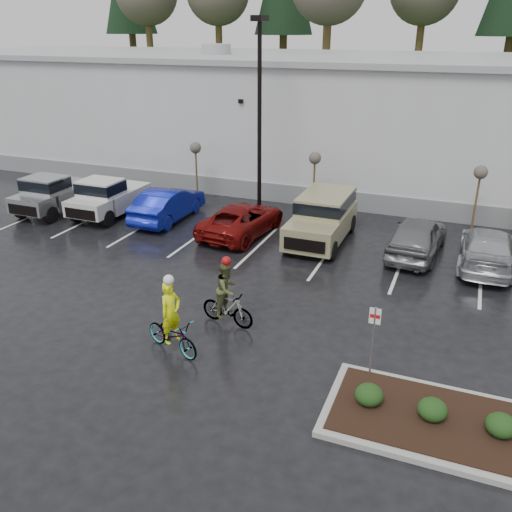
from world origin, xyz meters
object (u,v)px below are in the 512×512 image
at_px(pickup_silver, 59,191).
at_px(car_blue, 168,204).
at_px(cyclist_hivis, 172,328).
at_px(cyclist_olive, 227,300).
at_px(car_red, 242,219).
at_px(sapling_east, 480,176).
at_px(sapling_mid, 315,162).
at_px(car_grey, 417,236).
at_px(pickup_white, 113,195).
at_px(lamppost, 260,99).
at_px(car_far_silver, 488,248).
at_px(suv_tan, 322,219).
at_px(sapling_west, 196,151).
at_px(fire_lane_sign, 373,335).

bearing_deg(pickup_silver, car_blue, 6.44).
height_order(cyclist_hivis, cyclist_olive, cyclist_hivis).
relative_size(car_blue, car_red, 0.95).
xyz_separation_m(pickup_silver, car_red, (10.12, 0.16, -0.27)).
bearing_deg(car_blue, sapling_east, -167.31).
xyz_separation_m(sapling_mid, car_grey, (5.42, -3.37, -1.91)).
bearing_deg(sapling_mid, pickup_white, -159.92).
distance_m(sapling_mid, cyclist_hivis, 13.65).
relative_size(car_blue, car_grey, 1.01).
height_order(lamppost, car_far_silver, lamppost).
bearing_deg(cyclist_olive, sapling_mid, 11.40).
height_order(sapling_mid, car_red, sapling_mid).
height_order(car_far_silver, cyclist_hivis, cyclist_hivis).
xyz_separation_m(lamppost, car_far_silver, (10.64, -2.49, -4.94)).
relative_size(sapling_mid, cyclist_hivis, 1.31).
distance_m(sapling_east, car_blue, 14.39).
relative_size(lamppost, sapling_mid, 2.88).
height_order(suv_tan, cyclist_hivis, cyclist_hivis).
bearing_deg(pickup_silver, cyclist_olive, -30.24).
bearing_deg(sapling_west, car_grey, -15.81).
xyz_separation_m(sapling_east, car_blue, (-13.87, -3.31, -1.93)).
bearing_deg(car_blue, pickup_white, 1.92).
relative_size(lamppost, car_red, 1.81).
relative_size(cyclist_hivis, cyclist_olive, 1.05).
height_order(car_grey, cyclist_olive, cyclist_olive).
relative_size(fire_lane_sign, cyclist_hivis, 0.90).
xyz_separation_m(car_far_silver, cyclist_olive, (-7.60, -8.01, 0.11)).
xyz_separation_m(sapling_mid, fire_lane_sign, (5.30, -12.80, -1.32)).
bearing_deg(car_blue, car_grey, 178.96).
distance_m(fire_lane_sign, cyclist_hivis, 5.68).
height_order(car_red, car_far_silver, car_far_silver).
height_order(lamppost, pickup_silver, lamppost).
distance_m(car_red, suv_tan, 3.62).
xyz_separation_m(sapling_east, car_red, (-9.73, -3.83, -2.02)).
xyz_separation_m(pickup_white, cyclist_olive, (9.98, -8.05, -0.13)).
height_order(sapling_mid, cyclist_hivis, sapling_mid).
relative_size(sapling_east, cyclist_olive, 1.37).
distance_m(fire_lane_sign, car_red, 11.74).
relative_size(fire_lane_sign, cyclist_olive, 0.94).
xyz_separation_m(sapling_east, pickup_white, (-16.95, -3.45, -1.75)).
bearing_deg(sapling_west, car_far_silver, -13.42).
bearing_deg(sapling_west, cyclist_hivis, -65.33).
distance_m(sapling_east, cyclist_hivis, 15.72).
bearing_deg(lamppost, cyclist_hivis, -80.00).
height_order(lamppost, car_red, lamppost).
bearing_deg(car_grey, fire_lane_sign, 93.87).
distance_m(lamppost, cyclist_olive, 11.95).
xyz_separation_m(car_red, car_far_silver, (10.37, 0.33, 0.04)).
xyz_separation_m(sapling_mid, car_blue, (-6.37, -3.31, -1.93)).
bearing_deg(sapling_east, car_far_silver, -79.69).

